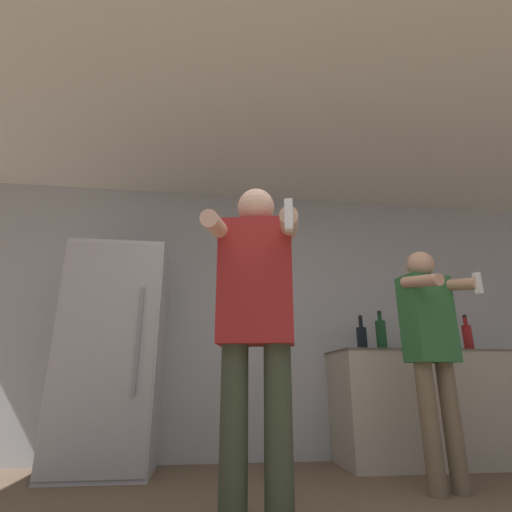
% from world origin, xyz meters
% --- Properties ---
extents(wall_back, '(7.00, 0.06, 2.55)m').
position_xyz_m(wall_back, '(0.00, 2.78, 1.27)').
color(wall_back, '#B2B7BC').
rests_on(wall_back, ground_plane).
extents(ceiling_slab, '(7.00, 3.27, 0.05)m').
position_xyz_m(ceiling_slab, '(0.00, 1.38, 2.57)').
color(ceiling_slab, silver).
rests_on(ceiling_slab, wall_back).
extents(refrigerator, '(0.76, 0.72, 1.77)m').
position_xyz_m(refrigerator, '(-1.24, 2.41, 0.88)').
color(refrigerator, silver).
rests_on(refrigerator, ground_plane).
extents(counter, '(1.58, 0.66, 0.94)m').
position_xyz_m(counter, '(1.43, 2.44, 0.47)').
color(counter, '#BCB29E').
rests_on(counter, ground_plane).
extents(bottle_green_wine, '(0.07, 0.07, 0.28)m').
position_xyz_m(bottle_green_wine, '(1.37, 2.35, 1.04)').
color(bottle_green_wine, '#194723').
rests_on(bottle_green_wine, counter).
extents(bottle_dark_rum, '(0.09, 0.09, 0.31)m').
position_xyz_m(bottle_dark_rum, '(0.87, 2.35, 1.05)').
color(bottle_dark_rum, black).
rests_on(bottle_dark_rum, counter).
extents(bottle_clear_vodka, '(0.09, 0.09, 0.35)m').
position_xyz_m(bottle_clear_vodka, '(1.05, 2.35, 1.08)').
color(bottle_clear_vodka, '#194723').
rests_on(bottle_clear_vodka, counter).
extents(bottle_amber_bourbon, '(0.08, 0.08, 0.33)m').
position_xyz_m(bottle_amber_bourbon, '(1.88, 2.35, 1.07)').
color(bottle_amber_bourbon, maroon).
rests_on(bottle_amber_bourbon, counter).
extents(person_woman_foreground, '(0.50, 0.55, 1.65)m').
position_xyz_m(person_woman_foreground, '(-0.26, 0.85, 0.96)').
color(person_woman_foreground, '#38422D').
rests_on(person_woman_foreground, ground_plane).
extents(person_man_side, '(0.45, 0.49, 1.58)m').
position_xyz_m(person_man_side, '(1.04, 1.53, 0.94)').
color(person_man_side, '#75664C').
rests_on(person_man_side, ground_plane).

